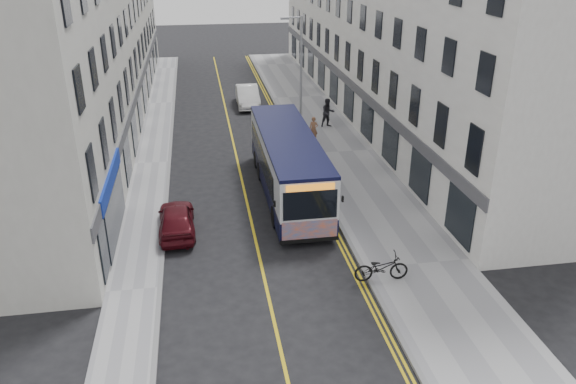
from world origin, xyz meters
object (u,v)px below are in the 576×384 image
object	(u,v)px
streetlamp	(300,77)
city_bus	(288,163)
bicycle	(381,268)
pedestrian_near	(314,129)
pedestrian_far	(328,113)
car_white	(248,96)
car_maroon	(177,219)

from	to	relation	value
streetlamp	city_bus	distance (m)	8.22
bicycle	pedestrian_near	bearing A→B (deg)	-0.39
city_bus	pedestrian_far	world-z (taller)	city_bus
bicycle	pedestrian_near	world-z (taller)	pedestrian_near
city_bus	pedestrian_far	size ratio (longest dim) A/B	5.62
pedestrian_near	pedestrian_far	bearing A→B (deg)	84.79
pedestrian_far	car_white	distance (m)	8.24
streetlamp	bicycle	distance (m)	16.54
streetlamp	car_white	distance (m)	10.50
bicycle	city_bus	bearing A→B (deg)	16.58
city_bus	car_white	world-z (taller)	city_bus
bicycle	pedestrian_far	size ratio (longest dim) A/B	1.06
pedestrian_near	car_maroon	bearing A→B (deg)	-103.75
car_white	pedestrian_near	bearing A→B (deg)	-69.72
city_bus	streetlamp	bearing A→B (deg)	75.36
bicycle	car_maroon	world-z (taller)	car_maroon
pedestrian_near	pedestrian_far	size ratio (longest dim) A/B	0.81
car_white	bicycle	bearing A→B (deg)	-83.41
bicycle	pedestrian_far	xyz separation A→B (m)	(2.33, 19.10, 0.44)
city_bus	car_white	xyz separation A→B (m)	(-0.40, 17.12, -1.00)
city_bus	bicycle	world-z (taller)	city_bus
car_white	pedestrian_far	bearing A→B (deg)	-52.40
city_bus	bicycle	xyz separation A→B (m)	(2.20, -8.58, -1.11)
pedestrian_near	city_bus	bearing A→B (deg)	-86.53
pedestrian_far	streetlamp	bearing A→B (deg)	-140.13
car_white	streetlamp	bearing A→B (deg)	-75.29
city_bus	pedestrian_far	distance (m)	11.48
streetlamp	pedestrian_near	distance (m)	3.59
city_bus	car_maroon	xyz separation A→B (m)	(-5.60, -3.19, -1.10)
city_bus	pedestrian_far	xyz separation A→B (m)	(4.53, 10.53, -0.66)
bicycle	pedestrian_far	bearing A→B (deg)	-4.78
streetlamp	pedestrian_near	xyz separation A→B (m)	(0.96, 0.15, -3.46)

